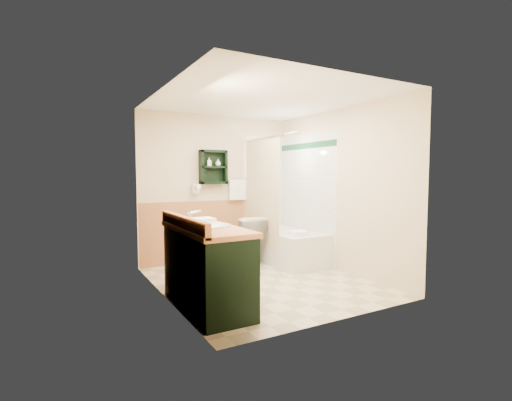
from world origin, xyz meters
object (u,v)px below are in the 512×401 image
Objects in this scene: hair_dryer at (195,189)px; soap_bottle_a at (209,164)px; bathtub at (286,246)px; toilet at (244,240)px; soap_bottle_b at (218,164)px; vanity at (207,267)px; vanity_book at (176,213)px; wall_shelf at (213,167)px.

soap_bottle_a is (0.22, -0.03, 0.40)m from hair_dryer.
bathtub is 1.95× the size of toilet.
bathtub is 1.75m from soap_bottle_b.
soap_bottle_a reaches higher than vanity.
soap_bottle_b reaches higher than soap_bottle_a.
vanity_book is (-2.08, -0.78, 0.72)m from bathtub.
vanity_book is at bearing -129.54° from soap_bottle_b.
vanity is 2.03m from toilet.
vanity_book is at bearing 106.70° from vanity.
soap_bottle_b is at bearing -4.51° from hair_dryer.
bathtub is at bearing 34.79° from vanity.
toilet is at bearing 24.10° from vanity_book.
hair_dryer is at bearing 50.09° from vanity_book.
vanity is at bearing -114.81° from wall_shelf.
toilet is 3.73× the size of vanity_book.
wall_shelf is 2.41m from vanity.
soap_bottle_a is at bearing 151.51° from bathtub.
vanity_book is 1.83× the size of soap_bottle_b.
wall_shelf reaches higher than toilet.
vanity_book is 1.90m from soap_bottle_b.
toilet is at bearing -49.13° from soap_bottle_b.
vanity_book is (-1.44, -1.04, 0.60)m from toilet.
wall_shelf is at bearing 3.80° from soap_bottle_a.
toilet is 1.87m from vanity_book.
toilet is (0.38, -0.35, -1.17)m from wall_shelf.
vanity is 0.79m from vanity_book.
vanity is (-0.59, -1.96, -0.76)m from hair_dryer.
wall_shelf is 0.40× the size of vanity.
hair_dryer is at bearing 154.67° from bathtub.
toilet is (-0.65, 0.25, 0.12)m from bathtub.
hair_dryer is at bearing 175.49° from soap_bottle_b.
vanity is at bearing -106.88° from hair_dryer.
wall_shelf reaches higher than vanity.
hair_dryer reaches higher than bathtub.
vanity_book is 1.80m from soap_bottle_a.
hair_dryer reaches higher than vanity.
bathtub is 13.26× the size of soap_bottle_b.
bathtub is 7.26× the size of vanity_book.
soap_bottle_a is 1.23× the size of soap_bottle_b.
bathtub is 10.81× the size of soap_bottle_a.
soap_bottle_b reaches higher than bathtub.
vanity is 9.98× the size of soap_bottle_a.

